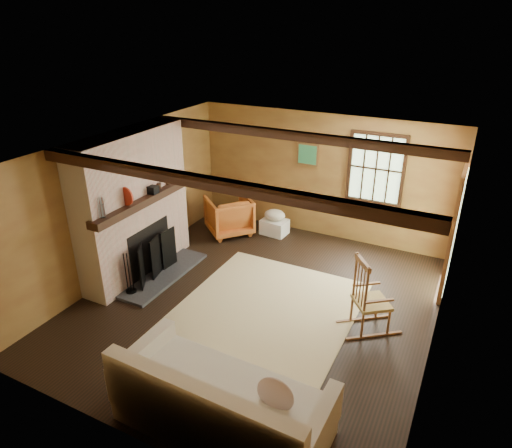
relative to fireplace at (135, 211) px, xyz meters
The scene contains 10 objects.
ground 2.48m from the fireplace, ahead, with size 5.50×5.50×0.00m, color black.
room_envelope 2.52m from the fireplace, ahead, with size 5.02×5.52×2.44m.
fireplace is the anchor object (origin of this frame).
rug 2.67m from the fireplace, ahead, with size 2.50×3.00×0.01m, color beige.
rocking_chair 3.91m from the fireplace, ahead, with size 0.90×0.83×1.12m.
sofa 3.78m from the fireplace, 37.55° to the right, with size 2.29×1.06×0.91m.
firewood_pile 2.80m from the fireplace, 81.81° to the left, with size 0.74×0.13×0.27m.
laundry_basket 2.90m from the fireplace, 58.17° to the left, with size 0.50×0.38×0.30m, color white.
basket_pillow 2.82m from the fireplace, 58.17° to the left, with size 0.43×0.34×0.21m, color beige.
armchair 2.18m from the fireplace, 72.62° to the left, with size 0.81×0.83×0.76m, color #BF6026.
Camera 1 is at (2.61, -5.19, 4.03)m, focal length 32.00 mm.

